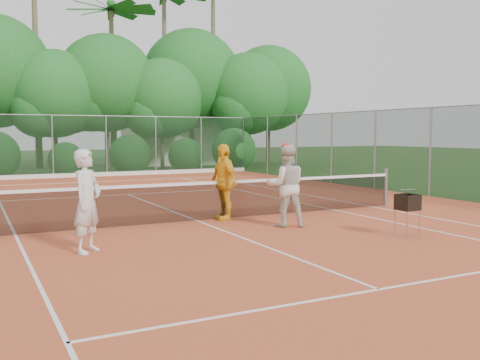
% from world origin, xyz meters
% --- Properties ---
extents(ground, '(120.00, 120.00, 0.00)m').
position_xyz_m(ground, '(0.00, 0.00, 0.00)').
color(ground, '#204017').
rests_on(ground, ground).
extents(clay_court, '(18.00, 36.00, 0.02)m').
position_xyz_m(clay_court, '(0.00, 0.00, 0.01)').
color(clay_court, '#C1522C').
rests_on(clay_court, ground).
extents(club_building, '(8.00, 5.00, 3.00)m').
position_xyz_m(club_building, '(9.00, 24.00, 1.50)').
color(club_building, beige).
rests_on(club_building, ground).
extents(tennis_net, '(11.97, 0.10, 1.10)m').
position_xyz_m(tennis_net, '(0.00, 0.00, 0.53)').
color(tennis_net, gray).
rests_on(tennis_net, clay_court).
extents(player_white, '(0.78, 0.80, 1.85)m').
position_xyz_m(player_white, '(-3.07, -2.25, 0.95)').
color(player_white, silver).
rests_on(player_white, clay_court).
extents(player_center_grp, '(1.11, 1.00, 1.91)m').
position_xyz_m(player_center_grp, '(1.52, -1.57, 0.97)').
color(player_center_grp, beige).
rests_on(player_center_grp, clay_court).
extents(player_yellow, '(0.54, 1.13, 1.88)m').
position_xyz_m(player_yellow, '(0.67, -0.04, 0.96)').
color(player_yellow, yellow).
rests_on(player_yellow, clay_court).
extents(ball_hopper, '(0.38, 0.38, 0.88)m').
position_xyz_m(ball_hopper, '(3.10, -3.75, 0.72)').
color(ball_hopper, gray).
rests_on(ball_hopper, clay_court).
extents(stray_ball_a, '(0.07, 0.07, 0.07)m').
position_xyz_m(stray_ball_a, '(-2.50, 9.46, 0.05)').
color(stray_ball_a, '#B3C62E').
rests_on(stray_ball_a, clay_court).
extents(stray_ball_b, '(0.07, 0.07, 0.07)m').
position_xyz_m(stray_ball_b, '(3.19, 10.96, 0.05)').
color(stray_ball_b, '#CFD230').
rests_on(stray_ball_b, clay_court).
extents(stray_ball_c, '(0.07, 0.07, 0.07)m').
position_xyz_m(stray_ball_c, '(-0.16, 9.42, 0.05)').
color(stray_ball_c, '#BACA2F').
rests_on(stray_ball_c, clay_court).
extents(court_markings, '(11.03, 23.83, 0.01)m').
position_xyz_m(court_markings, '(0.00, 0.00, 0.02)').
color(court_markings, white).
rests_on(court_markings, clay_court).
extents(fence_back, '(18.07, 0.07, 3.00)m').
position_xyz_m(fence_back, '(0.00, 15.00, 1.52)').
color(fence_back, '#19381E').
rests_on(fence_back, clay_court).
extents(tropical_treeline, '(32.10, 8.49, 15.03)m').
position_xyz_m(tropical_treeline, '(1.43, 20.22, 5.11)').
color(tropical_treeline, brown).
rests_on(tropical_treeline, ground).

